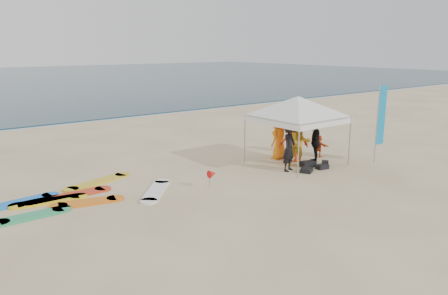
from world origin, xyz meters
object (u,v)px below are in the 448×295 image
Objects in this scene: feather_flag at (381,116)px; canopy_tent at (298,96)px; marker_pennant at (212,174)px; person_black_b at (315,142)px; person_seated at (319,146)px; person_yellow at (300,143)px; person_orange_b at (279,138)px; surfboard_spread at (73,198)px; person_black_a at (289,148)px; person_orange_a at (294,139)px.

canopy_tent is at bearing 147.83° from feather_flag.
feather_flag is 7.78m from marker_pennant.
person_seated is (0.90, 0.56, -0.38)m from person_black_b.
person_yellow is 0.91m from person_black_b.
person_black_b is 0.53× the size of feather_flag.
surfboard_spread is at bearing -17.57° from person_orange_b.
person_black_a is 1.88× the size of person_seated.
person_orange_a is 0.89m from person_black_b.
person_yellow is 1.99× the size of person_seated.
person_seated is at bearing -147.19° from person_orange_a.
person_black_b is (0.90, -0.02, -0.09)m from person_yellow.
person_black_b is 2.08m from canopy_tent.
person_black_b is 5.34m from marker_pennant.
person_yellow is 1.01× the size of person_orange_a.
person_orange_a is 1.96× the size of person_seated.
person_yellow is (0.84, 0.21, 0.05)m from person_black_a.
person_black_b is 1.80× the size of person_seated.
person_orange_b reaches higher than surfboard_spread.
person_black_a is at bearing 102.02° from person_seated.
person_orange_a reaches higher than person_black_b.
person_black_a is 2.78m from person_seated.
person_black_b is (0.57, -0.67, -0.08)m from person_orange_a.
canopy_tent is at bearing 9.70° from person_black_a.
person_black_a is at bearing -35.60° from person_black_b.
person_black_a is 0.29× the size of surfboard_spread.
person_black_a is 0.94× the size of person_yellow.
feather_flag reaches higher than person_orange_a.
person_black_a is at bearing -13.92° from surfboard_spread.
person_yellow is 1.06× the size of person_orange_b.
person_black_b is at bearing -12.63° from person_black_a.
person_yellow is at bearing -4.90° from person_black_a.
person_black_a is 0.87m from person_yellow.
marker_pennant is at bearing -40.86° from person_black_b.
person_yellow is at bearing -42.98° from person_black_b.
feather_flag reaches higher than marker_pennant.
person_yellow is 8.78m from surfboard_spread.
surfboard_spread is (-10.36, 1.16, -0.44)m from person_seated.
canopy_tent is at bearing -65.59° from person_black_b.
feather_flag is at bearing 119.19° from person_orange_b.
feather_flag is at bearing 103.17° from person_black_b.
feather_flag is at bearing 178.69° from person_orange_a.
marker_pennant is 4.54m from surfboard_spread.
person_orange_a is 4.84m from marker_pennant.
canopy_tent is 3.59m from feather_flag.
person_orange_a is 1.09× the size of person_black_b.
person_seated is at bearing -3.08° from person_black_a.
person_yellow is at bearing 100.31° from person_orange_a.
marker_pennant is at bearing 92.16° from person_seated.
marker_pennant is (-7.51, 1.42, -1.43)m from feather_flag.
person_yellow reaches higher than person_black_b.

